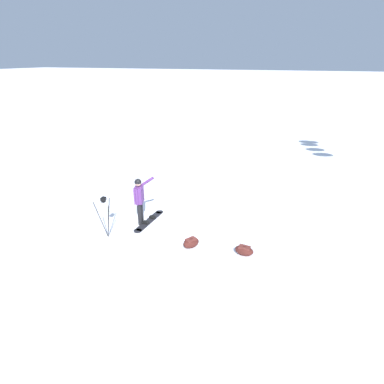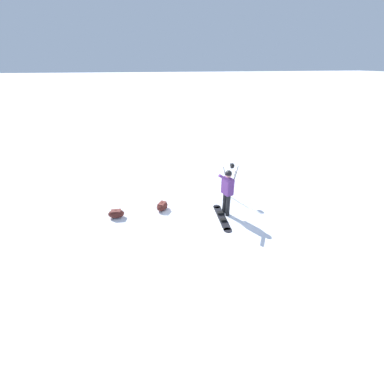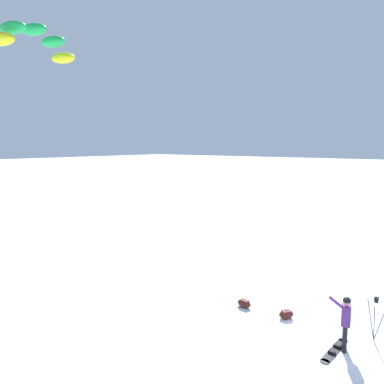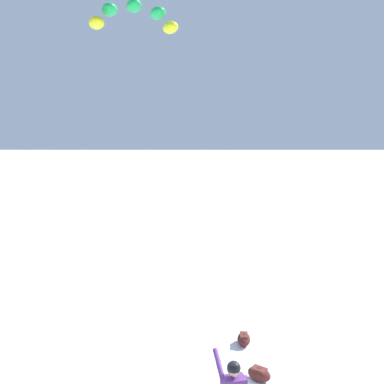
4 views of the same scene
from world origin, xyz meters
name	(u,v)px [view 3 (image 3 of 4)]	position (x,y,z in m)	size (l,w,h in m)	color
ground_plane	(323,337)	(0.00, 0.00, 0.00)	(300.00, 300.00, 0.00)	white
snowboarder	(346,318)	(-0.74, 0.37, 1.04)	(0.64, 0.59, 1.73)	black
snowboard	(335,350)	(-0.53, 0.59, 0.02)	(0.38, 1.78, 0.10)	black
traction_kite	(35,40)	(10.56, 3.52, 10.31)	(2.07, 3.81, 1.19)	yellow
gear_bag_large	(244,303)	(3.10, -0.26, 0.15)	(0.58, 0.38, 0.29)	#4C1E19
camera_tripod	(376,310)	(-1.34, -0.80, 1.02)	(0.62, 0.53, 1.44)	#262628
gear_bag_small	(286,314)	(1.46, -0.42, 0.16)	(0.60, 0.65, 0.30)	#4C1E19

